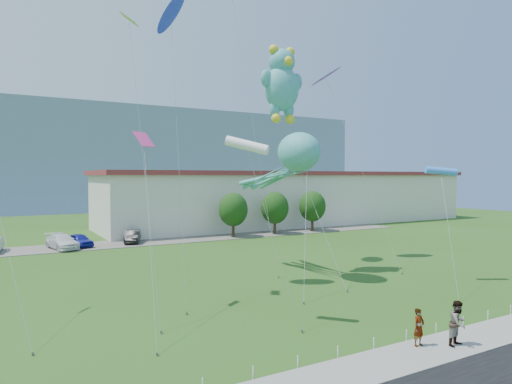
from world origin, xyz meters
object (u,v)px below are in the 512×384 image
Objects in this scene: parked_car_white at (62,241)px; parked_car_blue at (80,240)px; warehouse at (295,197)px; parked_car_black at (133,236)px; teddy_bear_kite at (282,83)px; octopus_kite at (290,162)px; pedestrian_right at (458,323)px; pedestrian_left at (419,327)px.

parked_car_blue is at bearing 6.67° from parked_car_white.
parked_car_blue is (1.78, 0.65, -0.07)m from parked_car_white.
parked_car_white is at bearing -164.67° from warehouse.
parked_car_black is (5.57, 0.09, 0.03)m from parked_car_blue.
teddy_bear_kite is at bearing -126.07° from warehouse.
octopus_kite is at bearing -72.93° from parked_car_white.
octopus_kite is (11.23, -22.79, 7.77)m from parked_car_blue.
octopus_kite reaches higher than parked_car_white.
parked_car_blue is 26.57m from octopus_kite.
warehouse is 31.17× the size of pedestrian_right.
parked_car_black is 26.08m from teddy_bear_kite.
pedestrian_left is 16.49m from octopus_kite.
pedestrian_right is at bearing -31.70° from pedestrian_left.
pedestrian_left reaches higher than parked_car_white.
parked_car_black is 0.37× the size of octopus_kite.
pedestrian_right is 39.22m from parked_car_blue.
octopus_kite is at bearing 74.68° from pedestrian_left.
warehouse is at bearing -1.18° from parked_car_blue.
pedestrian_right reaches higher than parked_car_black.
parked_car_black is (7.35, 0.74, -0.04)m from parked_car_white.
pedestrian_right is at bearing -95.08° from octopus_kite.
teddy_bear_kite is at bearing 77.98° from octopus_kite.
warehouse is 34.96m from parked_car_blue.
teddy_bear_kite reaches higher than parked_car_blue.
teddy_bear_kite is at bearing -70.33° from parked_car_white.
pedestrian_right is at bearing -91.65° from parked_car_blue.
teddy_bear_kite is at bearing 74.61° from pedestrian_left.
parked_car_white is 1.90m from parked_car_blue.
parked_car_black is (-28.03, -8.96, -3.36)m from warehouse.
octopus_kite is at bearing -56.66° from parked_car_black.
parked_car_blue is 5.57m from parked_car_black.
pedestrian_right reaches higher than parked_car_white.
octopus_kite reaches higher than pedestrian_left.
warehouse is 39.16m from octopus_kite.
warehouse is 37.51× the size of pedestrian_left.
teddy_bear_kite is (1.69, 16.77, 13.52)m from pedestrian_right.
parked_car_blue is (-8.35, 37.15, -0.18)m from pedestrian_left.
parked_car_blue is at bearing 116.24° from octopus_kite.
warehouse is at bearing 1.95° from parked_car_white.
warehouse is 11.90× the size of parked_car_white.
parked_car_blue is 0.23× the size of teddy_bear_kite.
warehouse is at bearing 57.37° from pedestrian_left.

